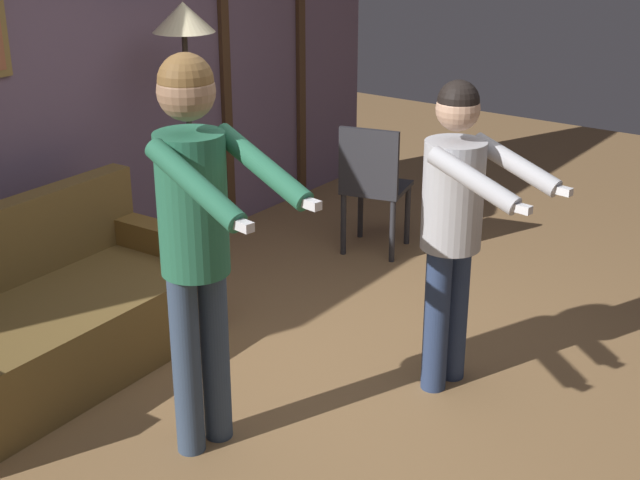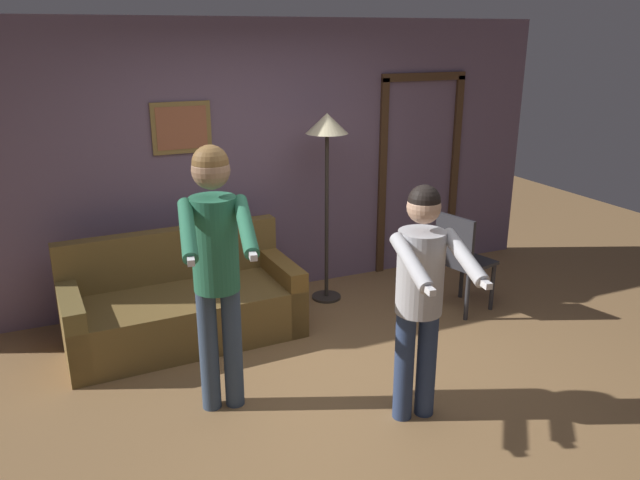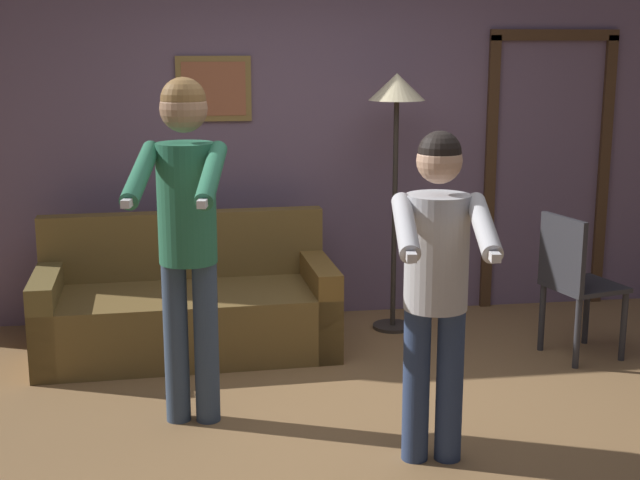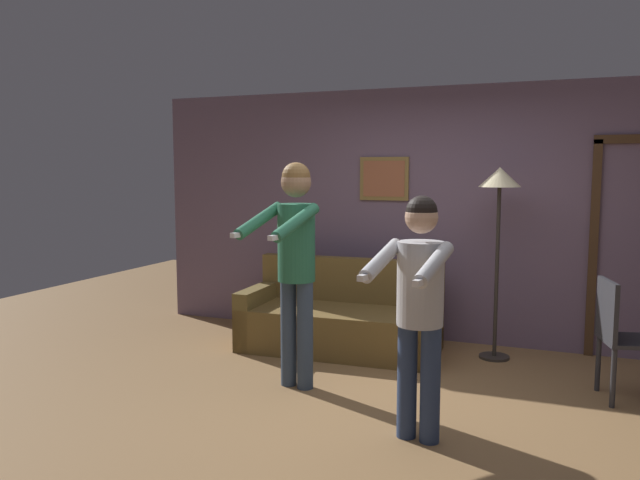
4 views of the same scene
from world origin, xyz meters
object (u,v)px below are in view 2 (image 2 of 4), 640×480
couch (183,307)px  person_standing_left (216,254)px  person_standing_right (421,285)px  torchiere_lamp (327,141)px  dining_chair_distant (461,257)px

couch → person_standing_left: person_standing_left is taller
person_standing_left → person_standing_right: person_standing_left is taller
torchiere_lamp → person_standing_right: torchiere_lamp is taller
couch → torchiere_lamp: torchiere_lamp is taller
couch → person_standing_right: (1.16, -1.79, 0.68)m
torchiere_lamp → dining_chair_distant: torchiere_lamp is taller
torchiere_lamp → dining_chair_distant: (1.00, -0.75, -1.00)m
couch → person_standing_right: 2.24m
person_standing_left → dining_chair_distant: size_ratio=1.96×
dining_chair_distant → person_standing_left: bearing=-164.7°
torchiere_lamp → dining_chair_distant: size_ratio=1.92×
person_standing_right → person_standing_left: bearing=151.1°
torchiere_lamp → person_standing_left: size_ratio=0.98×
person_standing_left → dining_chair_distant: person_standing_left is taller
dining_chair_distant → couch: bearing=168.5°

